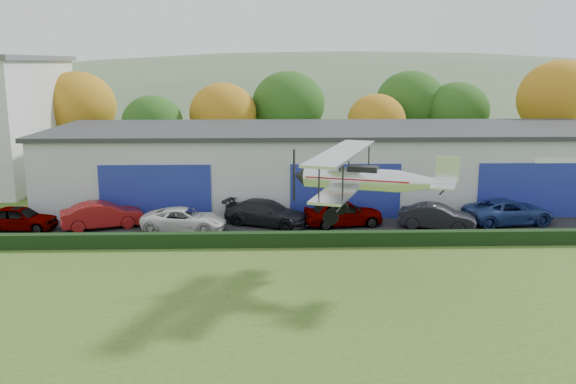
{
  "coord_description": "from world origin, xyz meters",
  "views": [
    {
      "loc": [
        0.19,
        -16.13,
        9.85
      ],
      "look_at": [
        1.07,
        12.67,
        3.78
      ],
      "focal_mm": 38.43,
      "sensor_mm": 36.0,
      "label": 1
    }
  ],
  "objects_px": {
    "car_2": "(184,220)",
    "car_4": "(343,213)",
    "car_6": "(509,212)",
    "car_5": "(437,217)",
    "hangar": "(336,163)",
    "car_3": "(267,213)",
    "car_0": "(20,218)",
    "biplane": "(365,177)",
    "car_1": "(103,215)"
  },
  "relations": [
    {
      "from": "car_2",
      "to": "car_4",
      "type": "height_order",
      "value": "car_4"
    },
    {
      "from": "car_6",
      "to": "car_5",
      "type": "bearing_deg",
      "value": 93.0
    },
    {
      "from": "hangar",
      "to": "car_3",
      "type": "xyz_separation_m",
      "value": [
        -4.99,
        -7.42,
        -1.84
      ]
    },
    {
      "from": "hangar",
      "to": "car_4",
      "type": "relative_size",
      "value": 8.44
    },
    {
      "from": "hangar",
      "to": "car_0",
      "type": "relative_size",
      "value": 9.4
    },
    {
      "from": "hangar",
      "to": "car_4",
      "type": "bearing_deg",
      "value": -92.4
    },
    {
      "from": "car_0",
      "to": "biplane",
      "type": "xyz_separation_m",
      "value": [
        19.19,
        -8.85,
        4.01
      ]
    },
    {
      "from": "car_5",
      "to": "car_1",
      "type": "bearing_deg",
      "value": 108.77
    },
    {
      "from": "car_0",
      "to": "biplane",
      "type": "bearing_deg",
      "value": -109.17
    },
    {
      "from": "car_0",
      "to": "car_6",
      "type": "height_order",
      "value": "car_6"
    },
    {
      "from": "car_2",
      "to": "car_6",
      "type": "xyz_separation_m",
      "value": [
        19.86,
        1.05,
        0.08
      ]
    },
    {
      "from": "car_1",
      "to": "car_3",
      "type": "distance_m",
      "value": 9.9
    },
    {
      "from": "car_2",
      "to": "car_4",
      "type": "relative_size",
      "value": 1.03
    },
    {
      "from": "hangar",
      "to": "car_6",
      "type": "xyz_separation_m",
      "value": [
        9.97,
        -7.58,
        -1.84
      ]
    },
    {
      "from": "car_2",
      "to": "car_3",
      "type": "distance_m",
      "value": 5.04
    },
    {
      "from": "biplane",
      "to": "car_3",
      "type": "bearing_deg",
      "value": 134.65
    },
    {
      "from": "hangar",
      "to": "car_5",
      "type": "distance_m",
      "value": 10.27
    },
    {
      "from": "car_3",
      "to": "biplane",
      "type": "distance_m",
      "value": 11.28
    },
    {
      "from": "hangar",
      "to": "car_1",
      "type": "height_order",
      "value": "hangar"
    },
    {
      "from": "car_1",
      "to": "car_3",
      "type": "bearing_deg",
      "value": -107.23
    },
    {
      "from": "car_0",
      "to": "car_2",
      "type": "relative_size",
      "value": 0.87
    },
    {
      "from": "car_3",
      "to": "car_0",
      "type": "bearing_deg",
      "value": 116.43
    },
    {
      "from": "hangar",
      "to": "biplane",
      "type": "bearing_deg",
      "value": -91.71
    },
    {
      "from": "car_3",
      "to": "car_5",
      "type": "xyz_separation_m",
      "value": [
        10.22,
        -1.22,
        -0.02
      ]
    },
    {
      "from": "car_4",
      "to": "biplane",
      "type": "height_order",
      "value": "biplane"
    },
    {
      "from": "biplane",
      "to": "car_1",
      "type": "bearing_deg",
      "value": 166.97
    },
    {
      "from": "car_0",
      "to": "car_4",
      "type": "xyz_separation_m",
      "value": [
        19.38,
        0.42,
        0.08
      ]
    },
    {
      "from": "car_0",
      "to": "car_1",
      "type": "relative_size",
      "value": 0.89
    },
    {
      "from": "car_0",
      "to": "car_3",
      "type": "relative_size",
      "value": 0.82
    },
    {
      "from": "hangar",
      "to": "car_2",
      "type": "distance_m",
      "value": 13.26
    },
    {
      "from": "hangar",
      "to": "car_0",
      "type": "xyz_separation_m",
      "value": [
        -19.7,
        -8.12,
        -1.87
      ]
    },
    {
      "from": "car_1",
      "to": "car_2",
      "type": "height_order",
      "value": "car_1"
    },
    {
      "from": "car_6",
      "to": "biplane",
      "type": "distance_m",
      "value": 14.62
    },
    {
      "from": "car_5",
      "to": "biplane",
      "type": "xyz_separation_m",
      "value": [
        -5.73,
        -8.33,
        3.99
      ]
    },
    {
      "from": "hangar",
      "to": "car_2",
      "type": "bearing_deg",
      "value": -138.9
    },
    {
      "from": "car_3",
      "to": "car_5",
      "type": "bearing_deg",
      "value": -73.13
    },
    {
      "from": "car_1",
      "to": "biplane",
      "type": "distance_m",
      "value": 17.51
    },
    {
      "from": "car_2",
      "to": "car_6",
      "type": "distance_m",
      "value": 19.89
    },
    {
      "from": "car_3",
      "to": "biplane",
      "type": "bearing_deg",
      "value": -131.14
    },
    {
      "from": "car_4",
      "to": "car_6",
      "type": "relative_size",
      "value": 0.87
    },
    {
      "from": "car_0",
      "to": "car_4",
      "type": "height_order",
      "value": "car_4"
    },
    {
      "from": "hangar",
      "to": "car_6",
      "type": "bearing_deg",
      "value": -37.24
    },
    {
      "from": "car_3",
      "to": "biplane",
      "type": "xyz_separation_m",
      "value": [
        4.49,
        -9.55,
        3.97
      ]
    },
    {
      "from": "car_5",
      "to": "car_0",
      "type": "bearing_deg",
      "value": 109.97
    },
    {
      "from": "car_6",
      "to": "biplane",
      "type": "bearing_deg",
      "value": 122.26
    },
    {
      "from": "car_3",
      "to": "hangar",
      "type": "bearing_deg",
      "value": -10.25
    },
    {
      "from": "car_6",
      "to": "biplane",
      "type": "height_order",
      "value": "biplane"
    },
    {
      "from": "car_5",
      "to": "car_3",
      "type": "bearing_deg",
      "value": 104.34
    },
    {
      "from": "car_5",
      "to": "car_6",
      "type": "relative_size",
      "value": 0.82
    },
    {
      "from": "hangar",
      "to": "car_3",
      "type": "distance_m",
      "value": 9.13
    }
  ]
}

